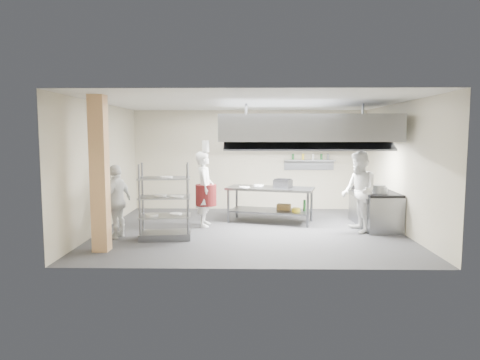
{
  "coord_description": "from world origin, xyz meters",
  "views": [
    {
      "loc": [
        -0.07,
        -10.0,
        2.23
      ],
      "look_at": [
        -0.25,
        0.2,
        1.18
      ],
      "focal_mm": 32.0,
      "sensor_mm": 36.0,
      "label": 1
    }
  ],
  "objects_px": {
    "island": "(270,205)",
    "chef_line": "(359,192)",
    "pass_rack": "(165,201)",
    "chef_head": "(205,189)",
    "stockpot": "(379,189)",
    "cooking_range": "(374,209)",
    "chef_plating": "(117,201)",
    "griddle": "(283,184)"
  },
  "relations": [
    {
      "from": "island",
      "to": "griddle",
      "type": "relative_size",
      "value": 5.31
    },
    {
      "from": "griddle",
      "to": "stockpot",
      "type": "xyz_separation_m",
      "value": [
        2.13,
        -1.08,
        -0.01
      ]
    },
    {
      "from": "chef_plating",
      "to": "cooking_range",
      "type": "bearing_deg",
      "value": 120.01
    },
    {
      "from": "cooking_range",
      "to": "island",
      "type": "bearing_deg",
      "value": 170.12
    },
    {
      "from": "pass_rack",
      "to": "stockpot",
      "type": "relative_size",
      "value": 5.74
    },
    {
      "from": "cooking_range",
      "to": "chef_line",
      "type": "distance_m",
      "value": 1.02
    },
    {
      "from": "cooking_range",
      "to": "chef_head",
      "type": "distance_m",
      "value": 4.23
    },
    {
      "from": "island",
      "to": "chef_line",
      "type": "distance_m",
      "value": 2.33
    },
    {
      "from": "chef_plating",
      "to": "stockpot",
      "type": "distance_m",
      "value": 5.93
    },
    {
      "from": "chef_line",
      "to": "chef_plating",
      "type": "relative_size",
      "value": 1.17
    },
    {
      "from": "cooking_range",
      "to": "stockpot",
      "type": "bearing_deg",
      "value": -99.17
    },
    {
      "from": "island",
      "to": "chef_line",
      "type": "relative_size",
      "value": 1.16
    },
    {
      "from": "island",
      "to": "chef_head",
      "type": "xyz_separation_m",
      "value": [
        -1.65,
        -0.51,
        0.47
      ]
    },
    {
      "from": "pass_rack",
      "to": "chef_head",
      "type": "height_order",
      "value": "chef_head"
    },
    {
      "from": "chef_line",
      "to": "griddle",
      "type": "distance_m",
      "value": 1.99
    },
    {
      "from": "chef_head",
      "to": "chef_line",
      "type": "relative_size",
      "value": 0.98
    },
    {
      "from": "pass_rack",
      "to": "chef_head",
      "type": "relative_size",
      "value": 0.89
    },
    {
      "from": "cooking_range",
      "to": "chef_line",
      "type": "height_order",
      "value": "chef_line"
    },
    {
      "from": "cooking_range",
      "to": "chef_head",
      "type": "relative_size",
      "value": 1.08
    },
    {
      "from": "island",
      "to": "chef_head",
      "type": "height_order",
      "value": "chef_head"
    },
    {
      "from": "island",
      "to": "stockpot",
      "type": "xyz_separation_m",
      "value": [
        2.45,
        -1.11,
        0.54
      ]
    },
    {
      "from": "island",
      "to": "stockpot",
      "type": "bearing_deg",
      "value": -9.0
    },
    {
      "from": "chef_line",
      "to": "chef_plating",
      "type": "xyz_separation_m",
      "value": [
        -5.43,
        -0.64,
        -0.14
      ]
    },
    {
      "from": "island",
      "to": "chef_plating",
      "type": "xyz_separation_m",
      "value": [
        -3.44,
        -1.75,
        0.35
      ]
    },
    {
      "from": "island",
      "to": "chef_plating",
      "type": "bearing_deg",
      "value": -137.82
    },
    {
      "from": "chef_line",
      "to": "cooking_range",
      "type": "bearing_deg",
      "value": 135.78
    },
    {
      "from": "island",
      "to": "chef_head",
      "type": "distance_m",
      "value": 1.79
    },
    {
      "from": "chef_head",
      "to": "stockpot",
      "type": "relative_size",
      "value": 6.44
    },
    {
      "from": "pass_rack",
      "to": "cooking_range",
      "type": "height_order",
      "value": "pass_rack"
    },
    {
      "from": "pass_rack",
      "to": "stockpot",
      "type": "bearing_deg",
      "value": 1.55
    },
    {
      "from": "chef_head",
      "to": "chef_plating",
      "type": "relative_size",
      "value": 1.14
    },
    {
      "from": "chef_plating",
      "to": "chef_line",
      "type": "bearing_deg",
      "value": 114.47
    },
    {
      "from": "cooking_range",
      "to": "chef_line",
      "type": "bearing_deg",
      "value": -130.7
    },
    {
      "from": "chef_head",
      "to": "chef_plating",
      "type": "xyz_separation_m",
      "value": [
        -1.8,
        -1.23,
        -0.12
      ]
    },
    {
      "from": "chef_plating",
      "to": "griddle",
      "type": "relative_size",
      "value": 3.91
    },
    {
      "from": "pass_rack",
      "to": "stockpot",
      "type": "distance_m",
      "value": 4.89
    },
    {
      "from": "island",
      "to": "griddle",
      "type": "bearing_deg",
      "value": 10.53
    },
    {
      "from": "chef_plating",
      "to": "stockpot",
      "type": "relative_size",
      "value": 5.63
    },
    {
      "from": "chef_plating",
      "to": "chef_head",
      "type": "bearing_deg",
      "value": 142.23
    },
    {
      "from": "chef_line",
      "to": "chef_plating",
      "type": "distance_m",
      "value": 5.47
    },
    {
      "from": "pass_rack",
      "to": "griddle",
      "type": "xyz_separation_m",
      "value": [
        2.7,
        1.81,
        0.19
      ]
    },
    {
      "from": "pass_rack",
      "to": "chef_head",
      "type": "xyz_separation_m",
      "value": [
        0.74,
        1.32,
        0.1
      ]
    }
  ]
}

